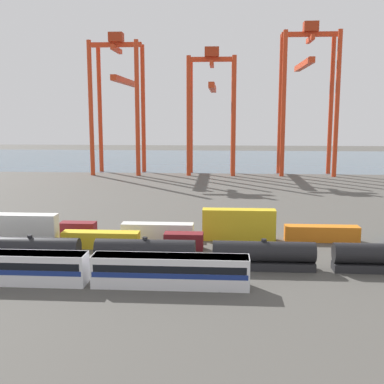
% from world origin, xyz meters
% --- Properties ---
extents(ground_plane, '(420.00, 420.00, 0.00)m').
position_xyz_m(ground_plane, '(0.00, 40.00, 0.00)').
color(ground_plane, '#4C4944').
extents(harbour_water, '(400.00, 110.00, 0.01)m').
position_xyz_m(harbour_water, '(0.00, 147.88, 0.00)').
color(harbour_water, '#475B6B').
rests_on(harbour_water, ground_plane).
extents(passenger_train, '(58.90, 3.14, 3.90)m').
position_xyz_m(passenger_train, '(-6.84, -21.39, 2.14)').
color(passenger_train, silver).
rests_on(passenger_train, ground_plane).
extents(freight_tank_row, '(78.33, 2.73, 4.19)m').
position_xyz_m(freight_tank_row, '(8.75, -13.81, 1.95)').
color(freight_tank_row, '#232326').
rests_on(freight_tank_row, ground_plane).
extents(shipping_container_3, '(12.10, 2.44, 2.60)m').
position_xyz_m(shipping_container_3, '(-12.82, -4.85, 1.30)').
color(shipping_container_3, silver).
rests_on(shipping_container_3, ground_plane).
extents(shipping_container_4, '(12.10, 2.44, 2.60)m').
position_xyz_m(shipping_container_4, '(-12.82, -4.85, 3.90)').
color(shipping_container_4, silver).
rests_on(shipping_container_4, shipping_container_3).
extents(shipping_container_5, '(12.10, 2.44, 2.60)m').
position_xyz_m(shipping_container_5, '(0.24, -4.85, 1.30)').
color(shipping_container_5, gold).
rests_on(shipping_container_5, ground_plane).
extents(shipping_container_6, '(6.04, 2.44, 2.60)m').
position_xyz_m(shipping_container_6, '(13.30, -4.85, 1.30)').
color(shipping_container_6, maroon).
rests_on(shipping_container_6, ground_plane).
extents(shipping_container_8, '(12.10, 2.44, 2.60)m').
position_xyz_m(shipping_container_8, '(-19.01, 1.45, 1.30)').
color(shipping_container_8, '#197538').
rests_on(shipping_container_8, ground_plane).
extents(shipping_container_9, '(6.04, 2.44, 2.60)m').
position_xyz_m(shipping_container_9, '(-5.34, 1.45, 1.30)').
color(shipping_container_9, maroon).
rests_on(shipping_container_9, ground_plane).
extents(shipping_container_10, '(12.10, 2.44, 2.60)m').
position_xyz_m(shipping_container_10, '(8.32, 1.45, 1.30)').
color(shipping_container_10, silver).
rests_on(shipping_container_10, ground_plane).
extents(shipping_container_11, '(12.10, 2.44, 2.60)m').
position_xyz_m(shipping_container_11, '(21.99, 1.45, 1.30)').
color(shipping_container_11, gold).
rests_on(shipping_container_11, ground_plane).
extents(shipping_container_12, '(12.10, 2.44, 2.60)m').
position_xyz_m(shipping_container_12, '(21.99, 1.45, 3.90)').
color(shipping_container_12, gold).
rests_on(shipping_container_12, shipping_container_11).
extents(shipping_container_13, '(12.10, 2.44, 2.60)m').
position_xyz_m(shipping_container_13, '(35.66, 1.45, 1.30)').
color(shipping_container_13, orange).
rests_on(shipping_container_13, ground_plane).
extents(gantry_crane_west, '(17.49, 41.86, 48.35)m').
position_xyz_m(gantry_crane_west, '(-17.89, 94.72, 29.02)').
color(gantry_crane_west, red).
rests_on(gantry_crane_west, ground_plane).
extents(gantry_crane_central, '(16.72, 37.04, 43.25)m').
position_xyz_m(gantry_crane_central, '(14.90, 94.35, 26.24)').
color(gantry_crane_central, red).
rests_on(gantry_crane_central, ground_plane).
extents(gantry_crane_east, '(19.10, 34.18, 51.10)m').
position_xyz_m(gantry_crane_east, '(47.68, 93.62, 30.99)').
color(gantry_crane_east, red).
rests_on(gantry_crane_east, ground_plane).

